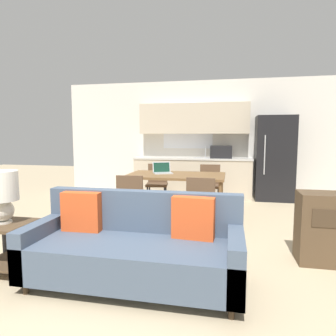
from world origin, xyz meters
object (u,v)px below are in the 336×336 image
Objects in this scene: side_table at (7,240)px; table_lamp at (2,192)px; couch at (135,248)px; dining_table at (176,178)px; laptop at (162,170)px; dining_chair_far_left at (157,182)px; dining_chair_far_right at (210,183)px; dining_chair_near_right at (202,202)px; dining_chair_near_left at (132,198)px; refrigerator at (274,158)px.

table_lamp is at bearing 176.93° from side_table.
couch is 3.80× the size of side_table.
laptop is at bearing 158.49° from dining_table.
table_lamp is at bearing -111.86° from dining_chair_far_left.
dining_chair_far_right is 1.00× the size of dining_chair_near_right.
table_lamp reaches higher than dining_chair_near_right.
dining_table is at bearing -125.59° from dining_chair_near_left.
refrigerator is at bearing 66.77° from couch.
dining_table is 0.30m from laptop.
dining_chair_near_right is (0.00, -1.70, 0.00)m from dining_chair_far_right.
dining_chair_near_right is at bearing 175.84° from dining_chair_near_left.
side_table is 0.64× the size of dining_chair_far_right.
dining_chair_near_left is 1.05m from dining_chair_near_right.
refrigerator is 3.57m from dining_chair_near_left.
dining_chair_far_left is (-2.39, -1.00, -0.45)m from refrigerator.
dining_chair_near_left is at bearing 65.13° from side_table.
dining_table is 0.98m from dining_chair_near_left.
dining_chair_far_right is at bearing 18.84° from laptop.
refrigerator is at bearing 14.23° from dining_chair_far_left.
refrigerator is at bearing 14.03° from laptop.
couch is at bearing -108.16° from laptop.
dining_chair_far_right is (1.83, 3.34, 0.11)m from side_table.
table_lamp is at bearing 62.19° from dining_chair_near_left.
dining_chair_near_left is at bearing -98.01° from dining_chair_far_left.
table_lamp reaches higher than side_table.
refrigerator is at bearing 53.56° from table_lamp.
refrigerator reaches higher than dining_chair_far_right.
table_lamp is (-0.02, 0.00, 0.49)m from side_table.
laptop is at bearing 68.11° from side_table.
couch reaches higher than dining_chair_near_left.
refrigerator is at bearing 32.27° from dining_chair_far_right.
dining_table is 3.14× the size of side_table.
refrigerator is 2.21× the size of dining_chair_near_left.
couch is 2.41× the size of dining_chair_near_right.
refrigerator reaches higher than dining_chair_near_right.
side_table is at bearing -137.02° from laptop.
refrigerator is 2.63m from dining_chair_far_left.
couch is 2.55m from laptop.
dining_chair_near_left is 2.08× the size of laptop.
side_table is (-1.30, -2.48, -0.33)m from dining_table.
couch is at bearing -89.06° from dining_table.
dining_chair_far_right is (0.52, 0.87, -0.22)m from dining_table.
dining_table reaches higher than side_table.
dining_chair_far_left is (-1.06, 1.66, 0.00)m from dining_chair_near_right.
dining_chair_far_right is (-1.33, -0.96, -0.45)m from refrigerator.
refrigerator is 0.92× the size of couch.
dining_chair_near_right is at bearing -75.06° from laptop.
refrigerator is 3.48× the size of side_table.
dining_chair_far_right is at bearing -124.49° from dining_chair_near_left.
refrigerator is 1.11× the size of dining_table.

